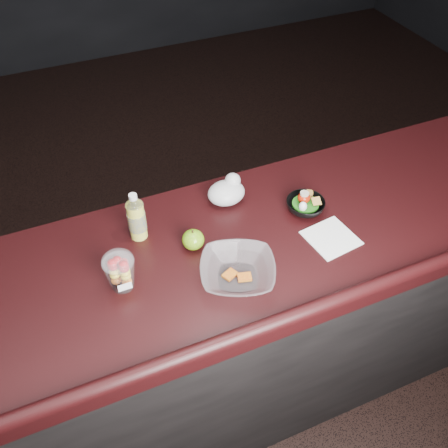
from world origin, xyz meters
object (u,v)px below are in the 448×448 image
(takeout_bowl, at_px, (238,272))
(snack_bowl, at_px, (305,205))
(fruit_cup, at_px, (120,270))
(green_apple, at_px, (193,240))
(lemonade_bottle, at_px, (137,219))

(takeout_bowl, bearing_deg, snack_bowl, 28.64)
(fruit_cup, relative_size, green_apple, 1.81)
(fruit_cup, xyz_separation_m, snack_bowl, (0.71, 0.08, -0.05))
(lemonade_bottle, bearing_deg, fruit_cup, -119.58)
(lemonade_bottle, height_order, fruit_cup, lemonade_bottle)
(green_apple, bearing_deg, snack_bowl, 1.65)
(lemonade_bottle, xyz_separation_m, takeout_bowl, (0.24, -0.31, -0.05))
(snack_bowl, bearing_deg, fruit_cup, -173.40)
(fruit_cup, xyz_separation_m, green_apple, (0.27, 0.07, -0.04))
(lemonade_bottle, distance_m, takeout_bowl, 0.39)
(fruit_cup, relative_size, takeout_bowl, 0.46)
(fruit_cup, bearing_deg, green_apple, 14.59)
(lemonade_bottle, bearing_deg, takeout_bowl, -52.24)
(green_apple, distance_m, takeout_bowl, 0.20)
(green_apple, height_order, snack_bowl, green_apple)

